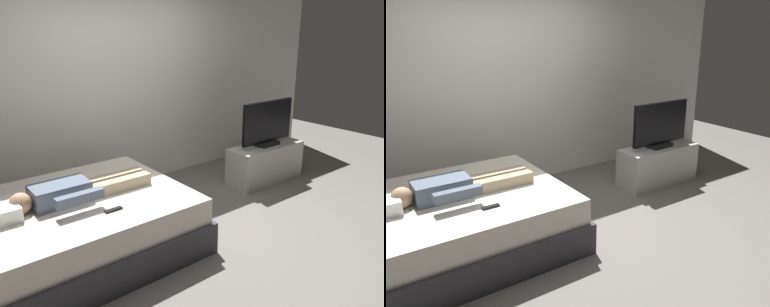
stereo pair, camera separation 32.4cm
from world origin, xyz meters
The scene contains 7 objects.
ground_plane centered at (0.00, 0.00, 0.00)m, with size 10.00×10.00×0.00m, color slate.
back_wall centered at (0.40, 1.74, 1.40)m, with size 6.40×0.10×2.80m, color silver.
bed centered at (-1.06, 0.52, 0.26)m, with size 2.03×1.61×0.54m.
person centered at (-1.03, 0.49, 0.62)m, with size 1.26×0.46×0.18m.
remote centered at (-0.88, 0.09, 0.55)m, with size 0.15×0.04×0.02m, color black.
tv_stand centered at (1.65, 0.64, 0.25)m, with size 1.10×0.40×0.50m, color #B7B2AD.
tv centered at (1.65, 0.64, 0.78)m, with size 0.88×0.20×0.59m.
Camera 1 is at (-2.20, -2.60, 1.99)m, focal length 36.43 mm.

